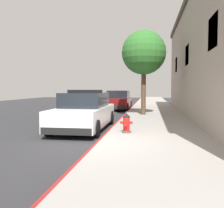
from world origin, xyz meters
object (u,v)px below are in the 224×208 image
Objects in this scene: fire_hydrant at (126,123)px; street_tree at (144,53)px; parked_car_silver_ahead at (119,100)px; police_cruiser at (85,112)px.

fire_hydrant is 0.15× the size of street_tree.
parked_car_silver_ahead is 0.96× the size of street_tree.
police_cruiser is 6.31m from street_tree.
police_cruiser is 2.42m from fire_hydrant.
fire_hydrant is at bearing -37.23° from police_cruiser.
police_cruiser is 0.96× the size of street_tree.
parked_car_silver_ahead reaches higher than fire_hydrant.
police_cruiser is at bearing 142.77° from fire_hydrant.
parked_car_silver_ahead is at bearing 98.41° from fire_hydrant.
fire_hydrant is at bearing -81.59° from parked_car_silver_ahead.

